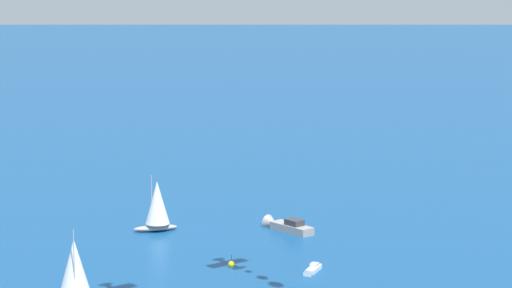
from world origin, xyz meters
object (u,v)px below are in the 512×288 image
object	(u,v)px
sailboat_far_stbd	(75,284)
motorboat_trailing	(312,270)
marker_buoy	(231,264)
sailboat_far_port	(157,205)
motorboat_ahead	(286,226)

from	to	relation	value
sailboat_far_stbd	motorboat_trailing	xyz separation A→B (m)	(41.66, 3.84, -5.88)
marker_buoy	sailboat_far_stbd	bearing A→B (deg)	-157.49
sailboat_far_port	marker_buoy	bearing A→B (deg)	-93.39
sailboat_far_port	sailboat_far_stbd	bearing A→B (deg)	-130.17
motorboat_ahead	marker_buoy	distance (m)	25.48
motorboat_trailing	motorboat_ahead	world-z (taller)	motorboat_ahead
sailboat_far_port	motorboat_trailing	bearing A→B (deg)	-79.27
motorboat_trailing	motorboat_ahead	xyz separation A→B (m)	(12.41, 24.16, 0.44)
motorboat_trailing	marker_buoy	world-z (taller)	marker_buoy
sailboat_far_port	marker_buoy	size ratio (longest dim) A/B	4.93
motorboat_ahead	marker_buoy	bearing A→B (deg)	-145.81
sailboat_far_port	motorboat_trailing	xyz separation A→B (m)	(7.04, -37.17, -4.31)
sailboat_far_stbd	motorboat_ahead	xyz separation A→B (m)	(54.07, 27.99, -5.44)
sailboat_far_stbd	motorboat_ahead	distance (m)	61.13
sailboat_far_port	sailboat_far_stbd	distance (m)	53.69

